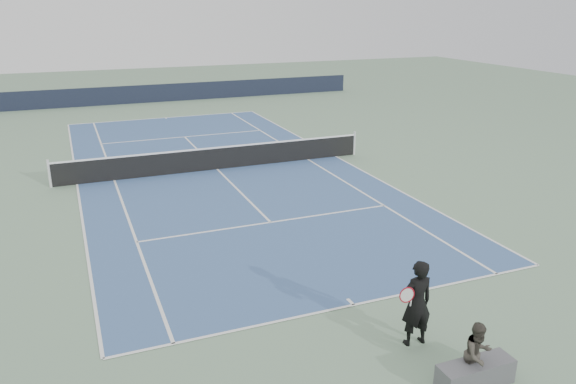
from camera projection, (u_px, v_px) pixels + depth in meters
name	position (u px, v px, depth m)	size (l,w,h in m)	color
ground	(217.00, 170.00, 23.24)	(80.00, 80.00, 0.00)	gray
court_surface	(217.00, 169.00, 23.24)	(10.97, 23.77, 0.01)	#3B5A8B
tennis_net	(217.00, 158.00, 23.08)	(12.90, 0.10, 1.07)	silver
windscreen_far	(149.00, 94.00, 38.77)	(30.00, 0.25, 1.20)	black
tennis_player	(417.00, 303.00, 11.09)	(0.80, 0.52, 1.83)	black
tennis_ball	(460.00, 359.00, 10.81)	(0.06, 0.06, 0.06)	#CFDA2C
spectator_bench	(476.00, 364.00, 10.00)	(1.48, 0.59, 1.26)	#515256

